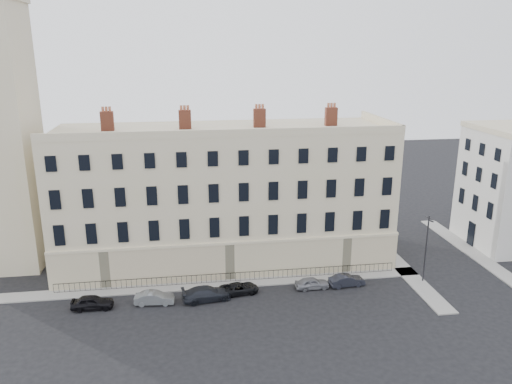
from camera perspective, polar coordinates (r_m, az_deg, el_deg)
ground at (r=48.64m, az=4.94°, el=-12.58°), size 160.00×160.00×0.00m
terrace at (r=55.84m, az=-3.64°, el=-0.33°), size 36.22×12.22×17.00m
pavement_terrace at (r=51.95m, az=-7.34°, el=-10.60°), size 48.00×2.00×0.12m
pavement_east_return at (r=59.35m, az=15.57°, el=-7.54°), size 2.00×24.00×0.12m
pavement_adjacent at (r=65.48m, az=22.96°, el=-5.98°), size 2.00×20.00×0.12m
railings at (r=52.25m, az=-2.92°, el=-9.71°), size 35.00×0.04×0.96m
car_a at (r=49.71m, az=-18.19°, el=-11.88°), size 3.87×1.62×1.31m
car_b at (r=49.09m, az=-11.53°, el=-11.78°), size 3.82×1.59×1.23m
car_c at (r=48.98m, az=-5.67°, el=-11.48°), size 4.95×2.57×1.37m
car_d at (r=50.03m, az=-1.94°, el=-10.95°), size 4.14×2.38×1.09m
car_e at (r=51.23m, az=6.42°, el=-10.31°), size 3.50×1.51×1.18m
car_f at (r=52.26m, az=10.33°, el=-9.91°), size 3.75×1.59×1.20m
streetlamp at (r=53.65m, az=18.89°, el=-5.86°), size 0.60×1.52×7.25m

